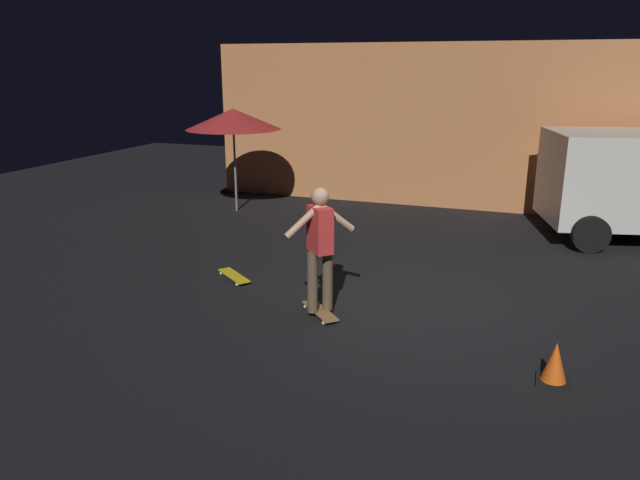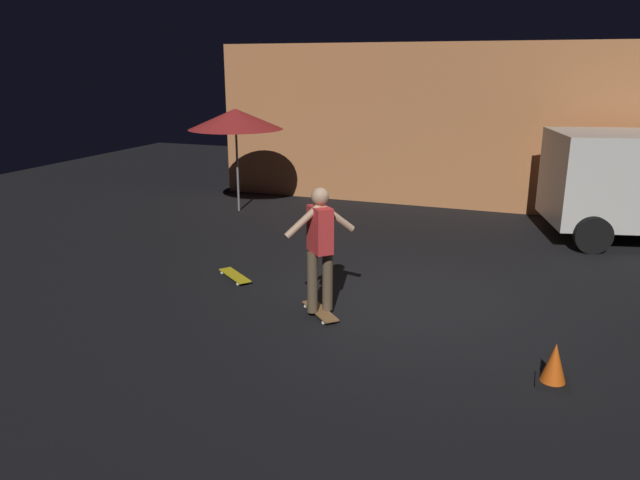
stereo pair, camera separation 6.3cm
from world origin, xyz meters
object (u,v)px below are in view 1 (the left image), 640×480
skateboard_ridden (320,311)px  skater (320,241)px  patio_umbrella (233,119)px  skateboard_spare (234,276)px  traffic_cone (555,364)px

skateboard_ridden → skater: bearing=90.0°
patio_umbrella → skateboard_spare: size_ratio=3.11×
patio_umbrella → skateboard_spare: bearing=-63.2°
skateboard_ridden → traffic_cone: bearing=-16.0°
skateboard_ridden → patio_umbrella: bearing=127.5°
skateboard_spare → traffic_cone: bearing=-20.0°
patio_umbrella → skateboard_spare: (2.08, -4.11, -2.02)m
patio_umbrella → skater: (3.82, -4.97, -1.04)m
patio_umbrella → skateboard_ridden: size_ratio=3.29×
skateboard_ridden → traffic_cone: traffic_cone is taller
patio_umbrella → traffic_cone: 9.09m
patio_umbrella → skater: 6.35m
skateboard_spare → skater: (1.74, -0.86, 0.98)m
patio_umbrella → skateboard_spare: 5.03m
skater → traffic_cone: bearing=-16.0°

